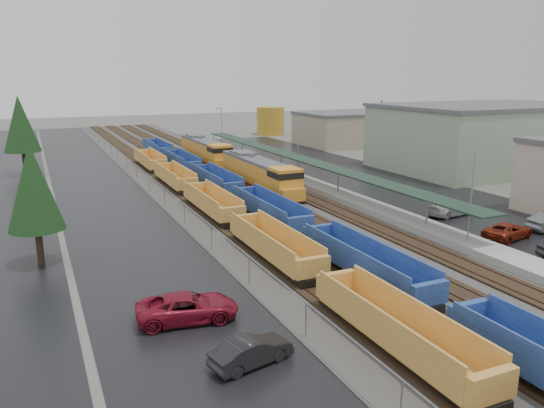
{
  "coord_description": "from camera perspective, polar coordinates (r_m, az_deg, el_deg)",
  "views": [
    {
      "loc": [
        -21.76,
        -10.67,
        13.57
      ],
      "look_at": [
        -2.08,
        32.68,
        2.0
      ],
      "focal_mm": 35.0,
      "sensor_mm": 36.0,
      "label": 1
    }
  ],
  "objects": [
    {
      "name": "west_road",
      "position": [
        72.04,
        -26.52,
        1.36
      ],
      "size": [
        9.0,
        160.0,
        0.02
      ],
      "primitive_type": "cube",
      "color": "black",
      "rests_on": "ground"
    },
    {
      "name": "chainlink_fence",
      "position": [
        71.2,
        -14.17,
        3.57
      ],
      "size": [
        0.08,
        160.04,
        2.02
      ],
      "color": "gray",
      "rests_on": "ground"
    },
    {
      "name": "tree_east",
      "position": [
        85.1,
        11.61,
        8.6
      ],
      "size": [
        4.4,
        4.4,
        10.0
      ],
      "color": "#332316",
      "rests_on": "ground"
    },
    {
      "name": "parked_car_west_b",
      "position": [
        26.38,
        -2.23,
        -15.57
      ],
      "size": [
        2.38,
        4.42,
        1.38
      ],
      "primitive_type": "imported",
      "rotation": [
        0.0,
        0.0,
        1.8
      ],
      "color": "black",
      "rests_on": "ground"
    },
    {
      "name": "locomotive_trail",
      "position": [
        81.07,
        -7.16,
        5.56
      ],
      "size": [
        2.87,
        18.93,
        4.29
      ],
      "color": "black",
      "rests_on": "ground"
    },
    {
      "name": "east_commuter_lot",
      "position": [
        74.34,
        9.33,
        2.97
      ],
      "size": [
        16.0,
        100.0,
        0.02
      ],
      "primitive_type": "cube",
      "color": "black",
      "rests_on": "ground"
    },
    {
      "name": "parked_car_east_c",
      "position": [
        55.43,
        18.63,
        -0.41
      ],
      "size": [
        2.87,
        5.64,
        1.57
      ],
      "primitive_type": "imported",
      "rotation": [
        0.0,
        0.0,
        1.7
      ],
      "color": "silver",
      "rests_on": "ground"
    },
    {
      "name": "industrial_buildings",
      "position": [
        82.6,
        22.06,
        6.19
      ],
      "size": [
        32.52,
        75.3,
        9.5
      ],
      "color": "tan",
      "rests_on": "ground"
    },
    {
      "name": "storage_tank",
      "position": [
        125.73,
        -0.16,
        8.93
      ],
      "size": [
        6.4,
        6.4,
        6.4
      ],
      "primitive_type": "cylinder",
      "color": "#B38423",
      "rests_on": "ground"
    },
    {
      "name": "trackbed",
      "position": [
        75.15,
        -7.19,
        3.27
      ],
      "size": [
        14.6,
        160.0,
        0.22
      ],
      "color": "black",
      "rests_on": "ground"
    },
    {
      "name": "well_string_yellow",
      "position": [
        46.36,
        -3.61,
        -1.94
      ],
      "size": [
        2.51,
        87.05,
        2.23
      ],
      "color": "#C78437",
      "rests_on": "ground"
    },
    {
      "name": "distant_hills",
      "position": [
        231.54,
        -7.79,
        10.18
      ],
      "size": [
        301.0,
        140.0,
        25.2
      ],
      "color": "#4E5F49",
      "rests_on": "ground"
    },
    {
      "name": "ballast_strip",
      "position": [
        75.17,
        -7.19,
        3.18
      ],
      "size": [
        20.0,
        160.0,
        0.08
      ],
      "primitive_type": "cube",
      "color": "#302D2B",
      "rests_on": "ground"
    },
    {
      "name": "locomotive_lead",
      "position": [
        61.58,
        -1.28,
        3.11
      ],
      "size": [
        2.87,
        18.93,
        4.29
      ],
      "color": "black",
      "rests_on": "ground"
    },
    {
      "name": "parked_car_east_b",
      "position": [
        49.41,
        24.04,
        -2.67
      ],
      "size": [
        3.27,
        5.35,
        1.38
      ],
      "primitive_type": "imported",
      "rotation": [
        0.0,
        0.0,
        1.78
      ],
      "color": "maroon",
      "rests_on": "ground"
    },
    {
      "name": "tree_west_near",
      "position": [
        41.41,
        -24.3,
        1.65
      ],
      "size": [
        3.96,
        3.96,
        9.0
      ],
      "color": "#332316",
      "rests_on": "ground"
    },
    {
      "name": "station_platform",
      "position": [
        69.45,
        2.8,
        2.99
      ],
      "size": [
        3.0,
        80.0,
        8.0
      ],
      "color": "#9E9B93",
      "rests_on": "ground"
    },
    {
      "name": "west_parking_lot",
      "position": [
        72.28,
        -18.61,
        2.13
      ],
      "size": [
        10.0,
        160.0,
        0.02
      ],
      "primitive_type": "cube",
      "color": "black",
      "rests_on": "ground"
    },
    {
      "name": "tree_west_far",
      "position": [
        80.94,
        -25.46,
        7.79
      ],
      "size": [
        4.84,
        4.84,
        11.0
      ],
      "color": "#332316",
      "rests_on": "ground"
    },
    {
      "name": "well_string_blue",
      "position": [
        50.03,
        -0.34,
        -0.74
      ],
      "size": [
        2.52,
        109.22,
        2.23
      ],
      "color": "navy",
      "rests_on": "ground"
    },
    {
      "name": "parked_car_west_c",
      "position": [
        30.9,
        -9.08,
        -10.94
      ],
      "size": [
        3.43,
        6.05,
        1.59
      ],
      "primitive_type": "imported",
      "rotation": [
        0.0,
        0.0,
        1.43
      ],
      "color": "maroon",
      "rests_on": "ground"
    }
  ]
}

